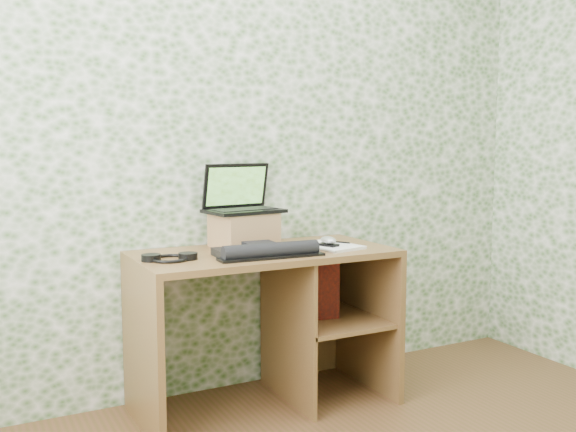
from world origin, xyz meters
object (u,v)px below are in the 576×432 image
notepad (329,246)px  riser (244,230)px  keyboard (265,251)px  desk (276,304)px  laptop (241,201)px

notepad → riser: bearing=138.4°
keyboard → notepad: 0.38m
riser → desk: bearing=-44.9°
desk → laptop: bearing=127.1°
desk → riser: size_ratio=4.33×
desk → riser: (-0.12, 0.12, 0.35)m
laptop → notepad: size_ratio=1.28×
desk → laptop: size_ratio=3.16×
desk → laptop: (-0.12, 0.15, 0.49)m
desk → laptop: 0.53m
desk → notepad: 0.38m
riser → notepad: bearing=-29.3°
laptop → keyboard: 0.37m
keyboard → riser: bearing=89.6°
riser → keyboard: (-0.01, -0.27, -0.06)m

